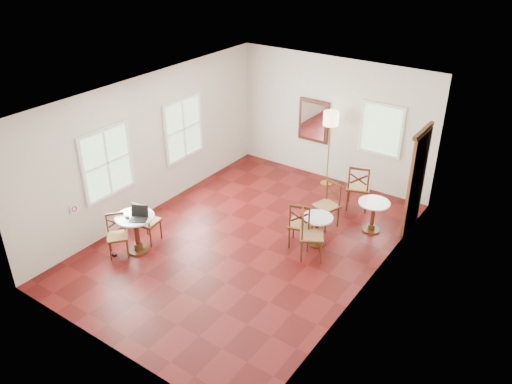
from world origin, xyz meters
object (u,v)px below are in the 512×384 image
chair_near_b (117,235)px  power_adapter (114,255)px  chair_mid_b (310,235)px  chair_mid_a (301,224)px  cafe_table_mid (317,227)px  water_glass (132,219)px  navy_mug (142,213)px  floor_lamp (331,123)px  mouse (127,217)px  laptop (139,216)px  cafe_table_back (373,213)px  chair_back_b (327,205)px  cafe_table_near (136,230)px  chair_near_a (147,222)px  chair_back_a (358,187)px

chair_near_b → power_adapter: bearing=-157.1°
chair_mid_b → chair_mid_a: bearing=25.8°
cafe_table_mid → chair_near_b: chair_near_b is taller
water_glass → power_adapter: (-0.38, -0.24, -0.81)m
navy_mug → water_glass: (0.02, -0.26, 0.00)m
floor_lamp → navy_mug: 4.83m
floor_lamp → mouse: bearing=-110.0°
laptop → mouse: laptop is taller
mouse → power_adapter: 0.85m
cafe_table_back → chair_back_b: size_ratio=0.69×
chair_mid_a → water_glass: chair_mid_a is taller
cafe_table_back → water_glass: bearing=-134.1°
chair_near_b → navy_mug: size_ratio=7.10×
mouse → power_adapter: bearing=-112.8°
water_glass → power_adapter: water_glass is taller
mouse → water_glass: (0.17, -0.02, 0.03)m
cafe_table_near → chair_near_b: 0.37m
navy_mug → mouse: bearing=-121.7°
chair_near_a → mouse: bearing=84.2°
chair_near_a → chair_back_a: (2.85, 3.60, 0.08)m
cafe_table_back → floor_lamp: floor_lamp is taller
floor_lamp → laptop: size_ratio=4.51×
cafe_table_mid → mouse: bearing=-140.4°
cafe_table_mid → power_adapter: size_ratio=6.61×
floor_lamp → power_adapter: floor_lamp is taller
chair_back_b → floor_lamp: bearing=134.9°
chair_mid_b → power_adapter: bearing=94.0°
chair_mid_b → laptop: laptop is taller
cafe_table_back → chair_back_b: bearing=-158.1°
chair_mid_b → navy_mug: size_ratio=8.30×
chair_near_b → laptop: size_ratio=2.05×
mouse → power_adapter: mouse is taller
power_adapter → cafe_table_near: bearing=55.7°
cafe_table_back → water_glass: 4.78m
chair_near_b → laptop: 0.62m
chair_mid_b → floor_lamp: (-1.16, 2.89, 1.07)m
cafe_table_near → cafe_table_back: bearing=43.7°
cafe_table_near → cafe_table_back: size_ratio=1.16×
chair_near_a → mouse: chair_near_a is taller
mouse → navy_mug: bearing=75.2°
cafe_table_mid → laptop: bearing=-140.1°
chair_near_b → chair_mid_b: size_ratio=0.86×
cafe_table_mid → chair_near_a: 3.35m
navy_mug → power_adapter: 1.02m
power_adapter → cafe_table_back: bearing=44.7°
cafe_table_near → mouse: size_ratio=7.21×
navy_mug → power_adapter: size_ratio=1.23×
chair_mid_b → floor_lamp: bearing=-8.6°
navy_mug → chair_mid_a: bearing=37.7°
cafe_table_near → water_glass: size_ratio=8.21×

